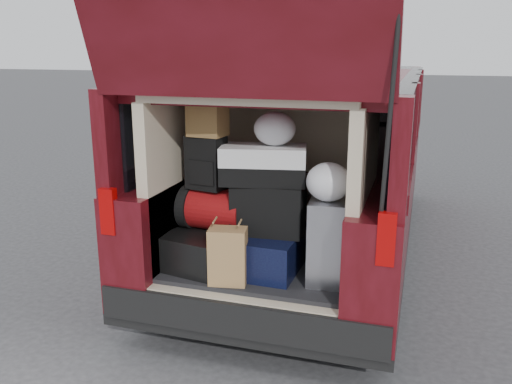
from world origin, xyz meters
TOP-DOWN VIEW (x-y plane):
  - ground at (0.00, 0.00)m, footprint 80.00×80.00m
  - minivan at (0.00, 1.86)m, footprint 1.90×5.35m
  - load_floor at (0.00, 0.28)m, footprint 1.24×1.05m
  - black_hardshell at (-0.38, 0.12)m, footprint 0.55×0.69m
  - navy_hardshell at (0.03, 0.16)m, footprint 0.51×0.61m
  - silver_roller at (0.47, 0.10)m, footprint 0.26×0.38m
  - kraft_bag at (-0.13, -0.15)m, footprint 0.26×0.19m
  - red_duffel at (-0.34, 0.16)m, footprint 0.47×0.33m
  - black_soft_case at (0.05, 0.16)m, footprint 0.49×0.31m
  - backpack at (-0.38, 0.14)m, footprint 0.28×0.20m
  - twotone_duffel at (0.01, 0.17)m, footprint 0.60×0.39m
  - grocery_sack_lower at (-0.37, 0.15)m, footprint 0.25×0.21m
  - plastic_bag_center at (0.08, 0.20)m, footprint 0.31×0.29m
  - plastic_bag_right at (0.47, 0.05)m, footprint 0.30×0.29m

SIDE VIEW (x-z plane):
  - ground at x=0.00m, z-range 0.00..0.00m
  - load_floor at x=0.00m, z-range 0.00..0.55m
  - black_hardshell at x=-0.38m, z-range 0.55..0.80m
  - navy_hardshell at x=0.03m, z-range 0.55..0.81m
  - kraft_bag at x=-0.13m, z-range 0.55..0.92m
  - silver_roller at x=0.47m, z-range 0.55..1.10m
  - minivan at x=0.00m, z-range -0.47..2.29m
  - red_duffel at x=-0.34m, z-range 0.80..1.09m
  - black_soft_case at x=0.05m, z-range 0.81..1.15m
  - plastic_bag_right at x=0.47m, z-range 1.10..1.34m
  - backpack at x=-0.38m, z-range 1.09..1.45m
  - twotone_duffel at x=0.01m, z-range 1.15..1.40m
  - plastic_bag_center at x=0.08m, z-range 1.40..1.62m
  - grocery_sack_lower at x=-0.37m, z-range 1.45..1.66m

